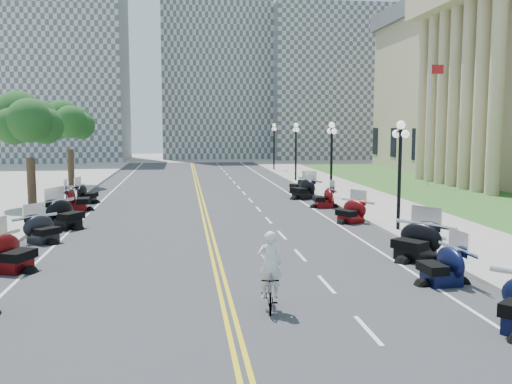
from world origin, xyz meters
name	(u,v)px	position (x,y,z in m)	size (l,w,h in m)	color
ground	(215,258)	(0.00, 0.00, 0.00)	(160.00, 160.00, 0.00)	gray
road	(205,216)	(0.00, 10.00, 0.00)	(16.00, 90.00, 0.01)	#333335
centerline_yellow_a	(203,216)	(-0.12, 10.00, 0.01)	(0.12, 90.00, 0.00)	yellow
centerline_yellow_b	(207,215)	(0.12, 10.00, 0.01)	(0.12, 90.00, 0.00)	yellow
edge_line_north	(320,213)	(6.40, 10.00, 0.01)	(0.12, 90.00, 0.00)	white
edge_line_south	(84,218)	(-6.40, 10.00, 0.01)	(0.12, 90.00, 0.00)	white
lane_dash_4	(368,330)	(3.20, -8.00, 0.01)	(0.12, 2.00, 0.00)	white
lane_dash_5	(326,284)	(3.20, -4.00, 0.01)	(0.12, 2.00, 0.00)	white
lane_dash_6	(300,255)	(3.20, 0.00, 0.01)	(0.12, 2.00, 0.00)	white
lane_dash_7	(282,235)	(3.20, 4.00, 0.01)	(0.12, 2.00, 0.00)	white
lane_dash_8	(269,220)	(3.20, 8.00, 0.01)	(0.12, 2.00, 0.00)	white
lane_dash_9	(258,209)	(3.20, 12.00, 0.01)	(0.12, 2.00, 0.00)	white
lane_dash_10	(250,200)	(3.20, 16.00, 0.01)	(0.12, 2.00, 0.00)	white
lane_dash_11	(244,193)	(3.20, 20.00, 0.01)	(0.12, 2.00, 0.00)	white
lane_dash_12	(239,187)	(3.20, 24.00, 0.01)	(0.12, 2.00, 0.00)	white
lane_dash_13	(234,182)	(3.20, 28.00, 0.01)	(0.12, 2.00, 0.00)	white
lane_dash_14	(230,178)	(3.20, 32.00, 0.01)	(0.12, 2.00, 0.00)	white
lane_dash_15	(227,174)	(3.20, 36.00, 0.01)	(0.12, 2.00, 0.00)	white
lane_dash_16	(224,171)	(3.20, 40.00, 0.01)	(0.12, 2.00, 0.00)	white
lane_dash_17	(222,168)	(3.20, 44.00, 0.01)	(0.12, 2.00, 0.00)	white
lane_dash_18	(219,166)	(3.20, 48.00, 0.01)	(0.12, 2.00, 0.00)	white
lane_dash_19	(217,164)	(3.20, 52.00, 0.01)	(0.12, 2.00, 0.00)	white
sidewalk_north	(391,211)	(10.50, 10.00, 0.07)	(5.00, 90.00, 0.15)	#9E9991
sidewalk_south	(3,218)	(-10.50, 10.00, 0.07)	(5.00, 90.00, 0.15)	#9E9991
lawn	(444,193)	(17.50, 18.00, 0.05)	(9.00, 60.00, 0.10)	#356023
distant_block_a	(58,66)	(-18.00, 62.00, 13.00)	(18.00, 14.00, 26.00)	gray
distant_block_b	(216,59)	(4.00, 68.00, 15.00)	(16.00, 12.00, 30.00)	gray
distant_block_c	(335,85)	(22.00, 65.00, 11.00)	(20.00, 14.00, 22.00)	gray
street_lamp_2	(399,176)	(8.60, 4.00, 2.60)	(0.50, 1.20, 4.90)	black
street_lamp_3	(331,160)	(8.60, 16.00, 2.60)	(0.50, 1.20, 4.90)	black
street_lamp_4	(296,152)	(8.60, 28.00, 2.60)	(0.50, 1.20, 4.90)	black
street_lamp_5	(274,147)	(8.60, 40.00, 2.60)	(0.50, 1.20, 4.90)	black
flagpole	(429,124)	(18.00, 22.00, 5.00)	(1.10, 0.20, 10.00)	silver
tree_3	(29,128)	(-10.00, 14.00, 4.75)	(4.80, 4.80, 9.20)	#235619
tree_4	(69,127)	(-10.00, 26.00, 4.75)	(4.80, 4.80, 9.20)	#235619
motorcycle_n_4	(442,263)	(6.71, -4.45, 0.67)	(1.92, 1.92, 1.34)	black
motorcycle_n_5	(415,239)	(7.20, -1.28, 0.77)	(2.21, 2.21, 1.55)	black
motorcycle_n_7	(351,210)	(7.19, 6.78, 0.66)	(1.89, 1.89, 1.32)	#590A0C
motorcycle_n_8	(324,197)	(7.16, 12.21, 0.66)	(1.89, 1.89, 1.32)	#590A0C
motorcycle_n_9	(303,188)	(6.77, 16.30, 0.76)	(2.16, 2.16, 1.52)	black
motorcycle_n_10	(299,184)	(7.25, 19.84, 0.63)	(1.81, 1.81, 1.27)	black
motorcycle_s_5	(11,250)	(-6.89, -1.14, 0.73)	(2.07, 2.07, 1.45)	#590A0C
motorcycle_s_6	(43,227)	(-6.98, 3.64, 0.66)	(1.87, 1.87, 1.31)	black
motorcycle_s_7	(65,212)	(-6.74, 6.95, 0.78)	(2.23, 2.23, 1.56)	black
motorcycle_s_8	(77,198)	(-7.19, 12.66, 0.74)	(2.10, 2.10, 1.47)	#590A0C
motorcycle_s_9	(87,193)	(-7.20, 15.98, 0.67)	(1.90, 1.90, 1.33)	black
bicycle	(270,293)	(1.08, -6.24, 0.49)	(0.46, 1.62, 0.98)	#A51414
cyclist_rider	(270,241)	(1.08, -6.24, 1.87)	(0.65, 0.43, 1.80)	silver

